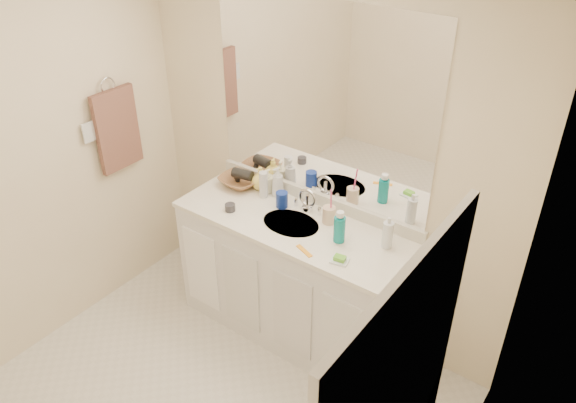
% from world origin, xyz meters
% --- Properties ---
extents(wall_back, '(2.60, 0.02, 2.40)m').
position_xyz_m(wall_back, '(0.00, 1.30, 1.20)').
color(wall_back, '#F3E2BE').
rests_on(wall_back, floor).
extents(wall_left, '(0.02, 2.60, 2.40)m').
position_xyz_m(wall_left, '(-1.30, 0.00, 1.20)').
color(wall_left, '#F3E2BE').
rests_on(wall_left, floor).
extents(vanity_cabinet, '(1.50, 0.55, 0.85)m').
position_xyz_m(vanity_cabinet, '(0.00, 1.02, 0.42)').
color(vanity_cabinet, white).
rests_on(vanity_cabinet, floor).
extents(countertop, '(1.52, 0.57, 0.03)m').
position_xyz_m(countertop, '(0.00, 1.02, 0.86)').
color(countertop, white).
rests_on(countertop, vanity_cabinet).
extents(backsplash, '(1.52, 0.03, 0.08)m').
position_xyz_m(backsplash, '(0.00, 1.29, 0.92)').
color(backsplash, silver).
rests_on(backsplash, countertop).
extents(sink_basin, '(0.37, 0.37, 0.02)m').
position_xyz_m(sink_basin, '(0.00, 1.00, 0.87)').
color(sink_basin, '#B9B0A2').
rests_on(sink_basin, countertop).
extents(faucet, '(0.02, 0.02, 0.11)m').
position_xyz_m(faucet, '(0.00, 1.18, 0.94)').
color(faucet, silver).
rests_on(faucet, countertop).
extents(mirror, '(1.48, 0.01, 1.20)m').
position_xyz_m(mirror, '(0.00, 1.29, 1.56)').
color(mirror, white).
rests_on(mirror, wall_back).
extents(blue_mug, '(0.08, 0.08, 0.10)m').
position_xyz_m(blue_mug, '(-0.16, 1.12, 0.93)').
color(blue_mug, navy).
rests_on(blue_mug, countertop).
extents(tan_cup, '(0.09, 0.09, 0.11)m').
position_xyz_m(tan_cup, '(0.18, 1.15, 0.93)').
color(tan_cup, beige).
rests_on(tan_cup, countertop).
extents(toothbrush, '(0.02, 0.04, 0.19)m').
position_xyz_m(toothbrush, '(0.19, 1.15, 1.03)').
color(toothbrush, '#F23F82').
rests_on(toothbrush, tan_cup).
extents(mouthwash_bottle, '(0.07, 0.07, 0.16)m').
position_xyz_m(mouthwash_bottle, '(0.33, 1.02, 0.96)').
color(mouthwash_bottle, '#0B8386').
rests_on(mouthwash_bottle, countertop).
extents(clear_pump_bottle, '(0.07, 0.07, 0.16)m').
position_xyz_m(clear_pump_bottle, '(0.58, 1.13, 0.96)').
color(clear_pump_bottle, white).
rests_on(clear_pump_bottle, countertop).
extents(soap_dish, '(0.11, 0.10, 0.01)m').
position_xyz_m(soap_dish, '(0.44, 0.86, 0.89)').
color(soap_dish, white).
rests_on(soap_dish, countertop).
extents(green_soap, '(0.07, 0.06, 0.02)m').
position_xyz_m(green_soap, '(0.44, 0.86, 0.90)').
color(green_soap, '#67C12F').
rests_on(green_soap, soap_dish).
extents(orange_comb, '(0.13, 0.07, 0.01)m').
position_xyz_m(orange_comb, '(0.23, 0.82, 0.88)').
color(orange_comb, orange).
rests_on(orange_comb, countertop).
extents(dark_jar, '(0.08, 0.08, 0.05)m').
position_xyz_m(dark_jar, '(-0.39, 0.89, 0.90)').
color(dark_jar, '#302E35').
rests_on(dark_jar, countertop).
extents(extra_white_bottle, '(0.06, 0.06, 0.18)m').
position_xyz_m(extra_white_bottle, '(-0.33, 1.15, 0.97)').
color(extra_white_bottle, silver).
rests_on(extra_white_bottle, countertop).
extents(soap_bottle_white, '(0.10, 0.10, 0.21)m').
position_xyz_m(soap_bottle_white, '(-0.26, 1.22, 0.98)').
color(soap_bottle_white, silver).
rests_on(soap_bottle_white, countertop).
extents(soap_bottle_cream, '(0.10, 0.10, 0.16)m').
position_xyz_m(soap_bottle_cream, '(-0.34, 1.22, 0.96)').
color(soap_bottle_cream, '#FFFBCF').
rests_on(soap_bottle_cream, countertop).
extents(soap_bottle_yellow, '(0.16, 0.16, 0.16)m').
position_xyz_m(soap_bottle_yellow, '(-0.40, 1.22, 0.96)').
color(soap_bottle_yellow, '#FBE361').
rests_on(soap_bottle_yellow, countertop).
extents(wicker_basket, '(0.29, 0.29, 0.07)m').
position_xyz_m(wicker_basket, '(-0.55, 1.18, 0.91)').
color(wicker_basket, brown).
rests_on(wicker_basket, countertop).
extents(hair_dryer, '(0.15, 0.09, 0.07)m').
position_xyz_m(hair_dryer, '(-0.53, 1.18, 0.97)').
color(hair_dryer, black).
rests_on(hair_dryer, wicker_basket).
extents(towel_ring, '(0.01, 0.11, 0.11)m').
position_xyz_m(towel_ring, '(-1.27, 0.77, 1.55)').
color(towel_ring, silver).
rests_on(towel_ring, wall_left).
extents(hand_towel, '(0.04, 0.32, 0.55)m').
position_xyz_m(hand_towel, '(-1.25, 0.77, 1.25)').
color(hand_towel, '#51332B').
rests_on(hand_towel, towel_ring).
extents(switch_plate, '(0.01, 0.08, 0.13)m').
position_xyz_m(switch_plate, '(-1.27, 0.57, 1.30)').
color(switch_plate, silver).
rests_on(switch_plate, wall_left).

